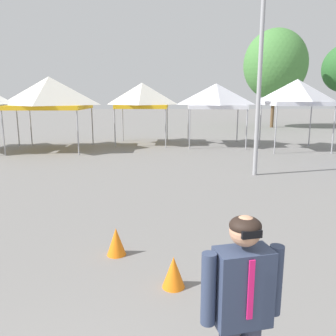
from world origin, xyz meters
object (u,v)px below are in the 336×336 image
object	(u,v)px
canopy_tent_far_left	(297,92)
person_foreground	(241,309)
canopy_tent_far_right	(50,93)
canopy_tent_right_of_center	(142,96)
traffic_cone_lot_center	(116,242)
tree_behind_tents_right	(275,65)
light_pole_near_lift	(262,40)
canopy_tent_behind_right	(216,96)
traffic_cone_near_barrier	(174,272)

from	to	relation	value
canopy_tent_far_left	person_foreground	xyz separation A→B (m)	(-6.04, -14.63, -1.74)
canopy_tent_far_right	canopy_tent_right_of_center	size ratio (longest dim) A/B	1.07
canopy_tent_far_right	traffic_cone_lot_center	xyz separation A→B (m)	(4.51, -11.74, -2.51)
tree_behind_tents_right	traffic_cone_lot_center	world-z (taller)	tree_behind_tents_right
canopy_tent_right_of_center	canopy_tent_far_left	size ratio (longest dim) A/B	0.97
canopy_tent_right_of_center	canopy_tent_far_right	bearing A→B (deg)	-155.03
canopy_tent_far_left	light_pole_near_lift	distance (m)	6.75
canopy_tent_behind_right	canopy_tent_far_left	size ratio (longest dim) A/B	0.95
canopy_tent_right_of_center	traffic_cone_near_barrier	world-z (taller)	canopy_tent_right_of_center
canopy_tent_right_of_center	canopy_tent_behind_right	distance (m)	3.96
light_pole_near_lift	traffic_cone_lot_center	bearing A→B (deg)	-123.68
canopy_tent_far_right	canopy_tent_far_left	size ratio (longest dim) A/B	1.03
canopy_tent_far_left	light_pole_near_lift	bearing A→B (deg)	-121.51
canopy_tent_far_left	canopy_tent_far_right	bearing A→B (deg)	178.97
canopy_tent_right_of_center	canopy_tent_far_left	world-z (taller)	canopy_tent_far_left
tree_behind_tents_right	canopy_tent_right_of_center	bearing A→B (deg)	-136.11
canopy_tent_far_left	traffic_cone_lot_center	size ratio (longest dim) A/B	7.20
canopy_tent_far_right	canopy_tent_right_of_center	bearing A→B (deg)	24.97
traffic_cone_lot_center	light_pole_near_lift	bearing A→B (deg)	56.32
traffic_cone_near_barrier	person_foreground	bearing A→B (deg)	-78.36
light_pole_near_lift	tree_behind_tents_right	size ratio (longest dim) A/B	0.95
person_foreground	traffic_cone_lot_center	distance (m)	3.48
canopy_tent_right_of_center	canopy_tent_far_left	distance (m)	7.88
canopy_tent_behind_right	canopy_tent_far_left	xyz separation A→B (m)	(3.65, -1.59, 0.18)
light_pole_near_lift	traffic_cone_near_barrier	xyz separation A→B (m)	(-3.03, -6.96, -4.10)
person_foreground	traffic_cone_near_barrier	xyz separation A→B (m)	(-0.43, 2.07, -0.81)
tree_behind_tents_right	canopy_tent_behind_right	bearing A→B (deg)	-121.41
canopy_tent_far_right	person_foreground	world-z (taller)	canopy_tent_far_right
canopy_tent_right_of_center	traffic_cone_near_barrier	distance (m)	15.03
canopy_tent_far_right	traffic_cone_lot_center	distance (m)	12.83
canopy_tent_far_right	light_pole_near_lift	xyz separation A→B (m)	(8.46, -5.82, 1.57)
canopy_tent_behind_right	person_foreground	size ratio (longest dim) A/B	1.82
canopy_tent_far_right	canopy_tent_behind_right	size ratio (longest dim) A/B	1.08
canopy_tent_far_left	tree_behind_tents_right	world-z (taller)	tree_behind_tents_right
person_foreground	traffic_cone_near_barrier	bearing A→B (deg)	101.64
canopy_tent_behind_right	traffic_cone_near_barrier	bearing A→B (deg)	-101.27
canopy_tent_far_right	canopy_tent_behind_right	xyz separation A→B (m)	(8.24, 1.38, -0.15)
light_pole_near_lift	tree_behind_tents_right	distance (m)	18.95
traffic_cone_lot_center	canopy_tent_behind_right	bearing A→B (deg)	74.11
canopy_tent_far_left	light_pole_near_lift	size ratio (longest dim) A/B	0.45
traffic_cone_lot_center	tree_behind_tents_right	bearing A→B (deg)	66.70
canopy_tent_right_of_center	canopy_tent_behind_right	world-z (taller)	canopy_tent_right_of_center
canopy_tent_far_right	canopy_tent_far_left	world-z (taller)	canopy_tent_far_right
canopy_tent_behind_right	person_foreground	bearing A→B (deg)	-98.39
tree_behind_tents_right	traffic_cone_near_barrier	distance (m)	26.95
canopy_tent_right_of_center	canopy_tent_behind_right	size ratio (longest dim) A/B	1.02
canopy_tent_far_left	traffic_cone_lot_center	world-z (taller)	canopy_tent_far_left
tree_behind_tents_right	person_foreground	bearing A→B (deg)	-108.32
tree_behind_tents_right	canopy_tent_far_left	bearing A→B (deg)	-103.14
canopy_tent_right_of_center	person_foreground	distance (m)	17.01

